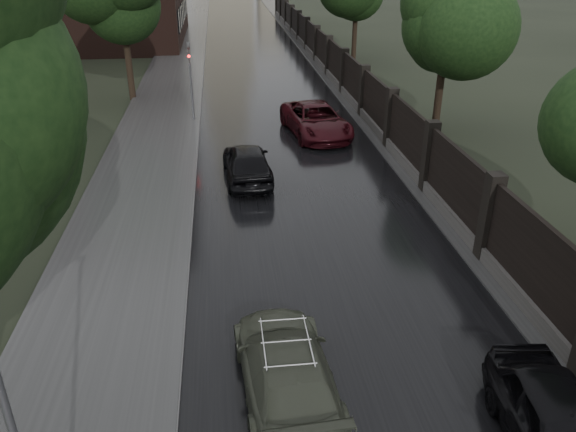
# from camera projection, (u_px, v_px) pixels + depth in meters

# --- Properties ---
(fence_right) EXTENTS (0.45, 75.72, 2.70)m
(fence_right) POSITION_uv_depth(u_px,v_px,m) (337.00, 70.00, 35.73)
(fence_right) COLOR #383533
(fence_right) RESTS_ON ground
(tree_left_far) EXTENTS (4.25, 4.25, 7.39)m
(tree_left_far) POSITION_uv_depth(u_px,v_px,m) (122.00, 5.00, 30.72)
(tree_left_far) COLOR black
(tree_left_far) RESTS_ON ground
(tree_right_b) EXTENTS (4.08, 4.08, 7.01)m
(tree_right_b) POSITION_uv_depth(u_px,v_px,m) (447.00, 26.00, 25.38)
(tree_right_b) COLOR black
(tree_right_b) RESTS_ON ground
(traffic_light) EXTENTS (0.16, 0.32, 4.00)m
(traffic_light) POSITION_uv_depth(u_px,v_px,m) (190.00, 75.00, 27.92)
(traffic_light) COLOR #59595E
(traffic_light) RESTS_ON ground
(volga_sedan) EXTENTS (2.13, 4.67, 1.32)m
(volga_sedan) POSITION_uv_depth(u_px,v_px,m) (286.00, 369.00, 11.35)
(volga_sedan) COLOR #3F4336
(volga_sedan) RESTS_ON ground
(hatchback_left) EXTENTS (1.94, 4.38, 1.47)m
(hatchback_left) POSITION_uv_depth(u_px,v_px,m) (247.00, 162.00, 21.67)
(hatchback_left) COLOR black
(hatchback_left) RESTS_ON ground
(car_right_near) EXTENTS (2.13, 4.29, 1.41)m
(car_right_near) POSITION_uv_depth(u_px,v_px,m) (559.00, 431.00, 9.88)
(car_right_near) COLOR black
(car_right_near) RESTS_ON ground
(car_right_far) EXTENTS (3.16, 5.63, 1.49)m
(car_right_far) POSITION_uv_depth(u_px,v_px,m) (316.00, 120.00, 26.73)
(car_right_far) COLOR black
(car_right_far) RESTS_ON ground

